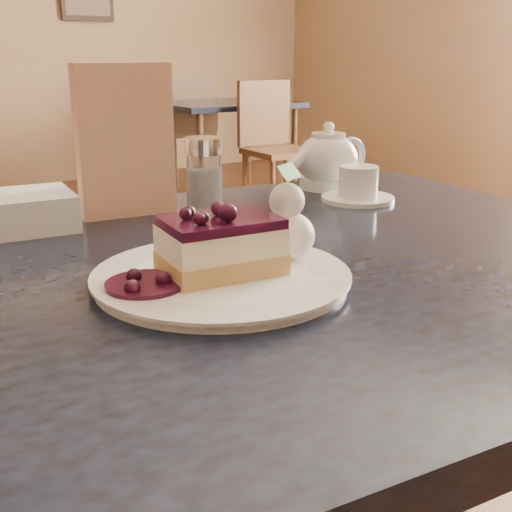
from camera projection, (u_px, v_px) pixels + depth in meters
main_table at (205, 333)px, 0.81m from camera, size 1.39×1.01×0.81m
dessert_plate at (221, 277)px, 0.73m from camera, size 0.29×0.29×0.01m
cheesecake_slice at (221, 246)px, 0.72m from camera, size 0.14×0.11×0.06m
whipped_cream at (286, 235)px, 0.77m from camera, size 0.07×0.07×0.06m
berry_sauce at (145, 284)px, 0.68m from camera, size 0.09×0.09×0.01m
tea_set at (333, 166)px, 1.22m from camera, size 0.17×0.24×0.11m
menu_card at (125, 141)px, 1.01m from camera, size 0.15×0.05×0.24m
sugar_shaker at (204, 172)px, 1.07m from camera, size 0.06×0.06×0.12m
napkin_stack at (28, 211)px, 0.95m from camera, size 0.14×0.14×0.05m
bg_table_far_right at (227, 189)px, 4.94m from camera, size 0.99×1.76×1.17m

